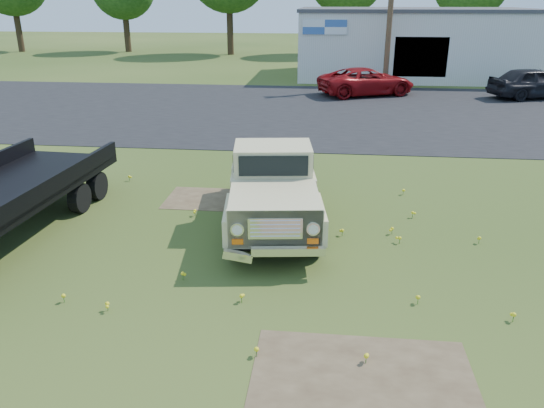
{
  "coord_description": "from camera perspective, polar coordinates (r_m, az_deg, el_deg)",
  "views": [
    {
      "loc": [
        0.9,
        -8.82,
        4.77
      ],
      "look_at": [
        -0.15,
        1.0,
        0.91
      ],
      "focal_mm": 35.0,
      "sensor_mm": 36.0,
      "label": 1
    }
  ],
  "objects": [
    {
      "name": "utility_pole_mid",
      "position": [
        30.97,
        12.69,
        20.56
      ],
      "size": [
        1.6,
        0.3,
        9.0
      ],
      "color": "#452F20",
      "rests_on": "ground"
    },
    {
      "name": "dirt_patch_a",
      "position": [
        7.55,
        9.76,
        -18.25
      ],
      "size": [
        3.0,
        2.0,
        0.01
      ],
      "primitive_type": "cube",
      "color": "#4C3B28",
      "rests_on": "ground"
    },
    {
      "name": "dirt_patch_b",
      "position": [
        13.52,
        -6.67,
        0.53
      ],
      "size": [
        2.2,
        1.6,
        0.01
      ],
      "primitive_type": "cube",
      "color": "#4C3B28",
      "rests_on": "ground"
    },
    {
      "name": "commercial_building",
      "position": [
        36.27,
        14.81,
        16.46
      ],
      "size": [
        14.2,
        8.2,
        4.15
      ],
      "color": "silver",
      "rests_on": "ground"
    },
    {
      "name": "vintage_pickup_truck",
      "position": [
        11.66,
        0.09,
        2.05
      ],
      "size": [
        2.58,
        5.27,
        1.84
      ],
      "primitive_type": null,
      "rotation": [
        0.0,
        0.0,
        0.12
      ],
      "color": "#CCBD89",
      "rests_on": "ground"
    },
    {
      "name": "asphalt_lot",
      "position": [
        24.31,
        3.94,
        9.98
      ],
      "size": [
        90.0,
        14.0,
        0.02
      ],
      "primitive_type": "cube",
      "color": "black",
      "rests_on": "ground"
    },
    {
      "name": "dark_sedan",
      "position": [
        30.21,
        26.37,
        11.57
      ],
      "size": [
        4.81,
        3.01,
        1.53
      ],
      "primitive_type": "imported",
      "rotation": [
        0.0,
        0.0,
        1.86
      ],
      "color": "black",
      "rests_on": "ground"
    },
    {
      "name": "red_pickup",
      "position": [
        28.58,
        10.13,
        12.82
      ],
      "size": [
        5.46,
        4.08,
        1.38
      ],
      "primitive_type": "imported",
      "rotation": [
        0.0,
        0.0,
        1.98
      ],
      "color": "maroon",
      "rests_on": "ground"
    },
    {
      "name": "ground",
      "position": [
        10.07,
        0.25,
        -6.96
      ],
      "size": [
        140.0,
        140.0,
        0.0
      ],
      "primitive_type": "plane",
      "color": "#293E14",
      "rests_on": "ground"
    }
  ]
}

